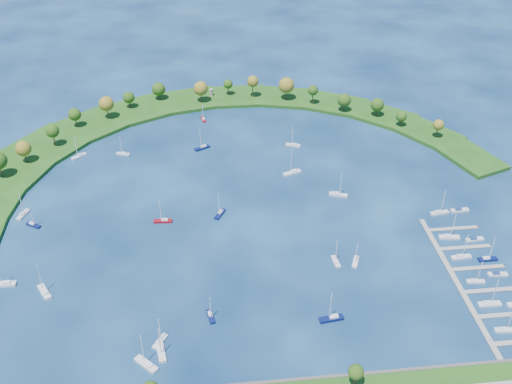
{
  "coord_description": "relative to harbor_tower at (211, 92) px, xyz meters",
  "views": [
    {
      "loc": [
        -20.23,
        -228.61,
        163.0
      ],
      "look_at": [
        5.0,
        5.0,
        4.0
      ],
      "focal_mm": 41.98,
      "sensor_mm": 36.0,
      "label": 1
    }
  ],
  "objects": [
    {
      "name": "moored_boat_10",
      "position": [
        -50.21,
        -65.16,
        -3.32
      ],
      "size": [
        7.52,
        4.28,
        10.66
      ],
      "rotation": [
        0.0,
        0.0,
        2.81
      ],
      "color": "silver",
      "rests_on": "ground"
    },
    {
      "name": "docked_boat_7",
      "position": [
        107.13,
        -169.08,
        -3.29
      ],
      "size": [
        8.05,
        2.26,
        11.83
      ],
      "rotation": [
        0.0,
        0.0,
        0.0
      ],
      "color": "#0A1343",
      "rests_on": "ground"
    },
    {
      "name": "docked_boat_8",
      "position": [
        96.62,
        -153.27,
        -3.25
      ],
      "size": [
        9.19,
        3.72,
        13.13
      ],
      "rotation": [
        0.0,
        0.0,
        -0.14
      ],
      "color": "silver",
      "rests_on": "ground"
    },
    {
      "name": "moored_boat_16",
      "position": [
        -91.76,
        -115.99,
        -3.28
      ],
      "size": [
        5.03,
        8.46,
        12.02
      ],
      "rotation": [
        0.0,
        0.0,
        1.21
      ],
      "color": "silver",
      "rests_on": "ground"
    },
    {
      "name": "moored_boat_17",
      "position": [
        -6.07,
        -29.27,
        -3.33
      ],
      "size": [
        3.24,
        7.09,
        10.07
      ],
      "rotation": [
        0.0,
        0.0,
        1.77
      ],
      "color": "maroon",
      "rests_on": "ground"
    },
    {
      "name": "breakwater_trees",
      "position": [
        -8.4,
        -31.64,
        6.12
      ],
      "size": [
        237.59,
        91.01,
        14.31
      ],
      "color": "#382314",
      "rests_on": "breakwater"
    },
    {
      "name": "moored_boat_0",
      "position": [
        55.82,
        -115.77,
        -3.25
      ],
      "size": [
        9.17,
        5.45,
        13.03
      ],
      "rotation": [
        0.0,
        0.0,
        5.92
      ],
      "color": "silver",
      "rests_on": "ground"
    },
    {
      "name": "docked_boat_9",
      "position": [
        107.09,
        -155.92,
        -3.59
      ],
      "size": [
        8.16,
        2.86,
        1.63
      ],
      "rotation": [
        0.0,
        0.0,
        0.08
      ],
      "color": "silver",
      "rests_on": "ground"
    },
    {
      "name": "harbor_tower",
      "position": [
        0.0,
        0.0,
        0.0
      ],
      "size": [
        2.6,
        2.6,
        4.27
      ],
      "color": "gray",
      "rests_on": "breakwater"
    },
    {
      "name": "docked_boat_10",
      "position": [
        99.02,
        -135.3,
        -3.26
      ],
      "size": [
        8.9,
        3.61,
        12.71
      ],
      "rotation": [
        0.0,
        0.0,
        0.14
      ],
      "color": "silver",
      "rests_on": "ground"
    },
    {
      "name": "moored_boat_6",
      "position": [
        52.14,
        -164.71,
        -3.31
      ],
      "size": [
        4.71,
        7.65,
        10.9
      ],
      "rotation": [
        0.0,
        0.0,
        4.33
      ],
      "color": "silver",
      "rests_on": "ground"
    },
    {
      "name": "moored_boat_4",
      "position": [
        -7.84,
        -63.35,
        -3.26
      ],
      "size": [
        8.85,
        6.24,
        12.82
      ],
      "rotation": [
        0.0,
        0.0,
        3.63
      ],
      "color": "#0A1343",
      "rests_on": "ground"
    },
    {
      "name": "moored_boat_1",
      "position": [
        -73.39,
        -65.24,
        -3.28
      ],
      "size": [
        7.83,
        7.16,
        12.21
      ],
      "rotation": [
        0.0,
        0.0,
        3.85
      ],
      "color": "silver",
      "rests_on": "ground"
    },
    {
      "name": "moored_boat_12",
      "position": [
        44.0,
        -163.85,
        -3.31
      ],
      "size": [
        2.8,
        7.63,
        10.97
      ],
      "rotation": [
        0.0,
        0.0,
        1.67
      ],
      "color": "silver",
      "rests_on": "ground"
    },
    {
      "name": "moored_boat_5",
      "position": [
        -72.6,
        -169.48,
        -3.22
      ],
      "size": [
        6.95,
        9.52,
        13.89
      ],
      "rotation": [
        0.0,
        0.0,
        2.09
      ],
      "color": "silver",
      "rests_on": "ground"
    },
    {
      "name": "ground",
      "position": [
        11.11,
        -119.21,
        -4.19
      ],
      "size": [
        700.0,
        700.0,
        0.0
      ],
      "primitive_type": "plane",
      "color": "#071B3D",
      "rests_on": "ground"
    },
    {
      "name": "docked_boat_11",
      "position": [
        108.99,
        -134.36,
        -3.55
      ],
      "size": [
        8.56,
        2.7,
        1.73
      ],
      "rotation": [
        0.0,
        0.0,
        0.04
      ],
      "color": "silver",
      "rests_on": "ground"
    },
    {
      "name": "moored_boat_13",
      "position": [
        -27.32,
        -199.43,
        -3.31
      ],
      "size": [
        5.77,
        7.38,
        10.93
      ],
      "rotation": [
        0.0,
        0.0,
        1.0
      ],
      "color": "silver",
      "rests_on": "ground"
    },
    {
      "name": "moored_boat_11",
      "position": [
        -8.93,
        -189.2,
        -3.32
      ],
      "size": [
        3.34,
        7.33,
        10.4
      ],
      "rotation": [
        0.0,
        0.0,
        4.91
      ],
      "color": "#0A1343",
      "rests_on": "ground"
    },
    {
      "name": "docked_boat_0",
      "position": [
        96.64,
        -207.44,
        -3.31
      ],
      "size": [
        7.75,
        2.83,
        11.15
      ],
      "rotation": [
        0.0,
        0.0,
        -0.09
      ],
      "color": "silver",
      "rests_on": "ground"
    },
    {
      "name": "moored_boat_19",
      "position": [
        -31.64,
        -209.29,
        -3.21
      ],
      "size": [
        8.72,
        8.81,
        14.24
      ],
      "rotation": [
        0.0,
        0.0,
        2.35
      ],
      "color": "silver",
      "rests_on": "ground"
    },
    {
      "name": "moored_boat_18",
      "position": [
        -27.68,
        -127.9,
        -3.28
      ],
      "size": [
        8.39,
        2.82,
        12.15
      ],
      "rotation": [
        0.0,
        0.0,
        3.08
      ],
      "color": "maroon",
      "rests_on": "ground"
    },
    {
      "name": "docked_boat_5",
      "position": [
        107.09,
        -178.47,
        -3.59
      ],
      "size": [
        8.12,
        2.99,
        1.62
      ],
      "rotation": [
        0.0,
        0.0,
        -0.1
      ],
      "color": "silver",
      "rests_on": "ground"
    },
    {
      "name": "moored_boat_3",
      "position": [
        -85.52,
        -124.66,
        -3.32
      ],
      "size": [
        7.27,
        5.7,
        10.77
      ],
      "rotation": [
        0.0,
        0.0,
        5.71
      ],
      "color": "#0A1343",
      "rests_on": "ground"
    },
    {
      "name": "moored_boat_2",
      "position": [
        -1.77,
        -125.29,
        -3.28
      ],
      "size": [
        5.86,
        8.29,
        12.02
      ],
      "rotation": [
        0.0,
        0.0,
        4.22
      ],
      "color": "#0A1343",
      "rests_on": "ground"
    },
    {
      "name": "breakwater",
      "position": [
        -35.22,
        -70.5,
        -3.2
      ],
      "size": [
        286.74,
        247.64,
        2.0
      ],
      "color": "#1D4813",
      "rests_on": "ground"
    },
    {
      "name": "moored_boat_9",
      "position": [
        35.45,
        -195.18,
        -3.24
      ],
      "size": [
        9.42,
        3.66,
        13.48
      ],
      "rotation": [
        0.0,
        0.0,
        3.26
      ],
      "color": "#0A1343",
      "rests_on": "ground"
    },
    {
      "name": "moored_boat_15",
      "position": [
        41.92,
        -65.68,
        -3.29
      ],
      "size": [
        8.31,
        5.05,
        11.82
      ],
      "rotation": [
        0.0,
        0.0,
        2.76
      ],
      "color": "silver",
      "rests_on": "ground"
    },
    {
      "name": "docked_boat_4",
      "position": [
        96.65,
        -181.48,
        -3.32
      ],
      "size": [
        7.34,
        2.84,
        10.51
      ],
      "rotation": [
        0.0,
        0.0,
        -0.12
      ],
      "color": "silver",
      "rests_on": "ground"
    },
    {
      "name": "docked_boat_2",
      "position": [
        96.62,
        -194.28,
        -3.25
      ],
      "size": [
        8.84,
        2.64,
        12.92
      ],
      "rotation": [
        0.0,
        0.0,
        -0.02
      ],
      "color": "silver",
      "rests_on": "ground"
    },
    {
      "name": "docked_boat_6",
      "position": [
        96.62,
        -166.67,
        -3.27
      ],
      "size": [
        8.56,
        2.89,
        12.38
      ],
      "rotation": [
        0.0,
        0.0,
        0.06
      ],
      "color": "silver",
      "rests_on": "ground"
    },
    {
      "name": "moored_boat_14",
      "position": [
        -89.21,
        -163.14,
        -3.23
      ],
      "size": [
        9.34,
        2.86,
        13.62
      ],
      "rotation": [
        0.0,
        0.0,
        3.11
      ],
      "color": "silver",
      "rests_on": "ground"
    },
    {
      "name": "moored_boat_7",
      "position": [
        -26.79,
        -204.34,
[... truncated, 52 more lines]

